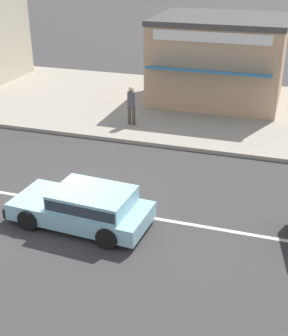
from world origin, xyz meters
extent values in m
plane|color=#383535|center=(0.00, 0.00, 0.00)|extent=(160.00, 160.00, 0.00)
cube|color=silver|center=(0.00, 0.00, 0.00)|extent=(50.40, 0.14, 0.01)
cube|color=#9E9384|center=(0.00, 10.11, 0.07)|extent=(68.00, 10.00, 0.15)
cube|color=#93C6D6|center=(0.78, -0.86, 0.41)|extent=(3.97, 1.95, 0.48)
cube|color=#93C6D6|center=(1.17, -0.89, 0.88)|extent=(2.22, 1.67, 0.46)
cube|color=#28333D|center=(1.17, -0.89, 0.88)|extent=(2.14, 1.70, 0.29)
cube|color=black|center=(-1.20, -0.74, 0.31)|extent=(0.22, 1.68, 0.28)
cube|color=white|center=(-1.21, -1.34, 0.51)|extent=(0.09, 0.24, 0.14)
cube|color=white|center=(-1.13, -0.15, 0.51)|extent=(0.09, 0.24, 0.14)
cylinder|color=black|center=(-0.47, -1.60, 0.30)|extent=(0.61, 0.26, 0.60)
cylinder|color=black|center=(-0.36, 0.02, 0.30)|extent=(0.61, 0.26, 0.60)
cylinder|color=black|center=(1.93, -1.75, 0.30)|extent=(0.61, 0.26, 0.60)
cylinder|color=black|center=(2.03, -0.13, 0.30)|extent=(0.61, 0.26, 0.60)
cylinder|color=#4C4238|center=(-0.53, 6.86, 0.56)|extent=(0.14, 0.14, 0.82)
cylinder|color=#4C4238|center=(-0.33, 6.86, 0.56)|extent=(0.14, 0.14, 0.82)
cylinder|color=#514C56|center=(-0.43, 6.86, 1.28)|extent=(0.34, 0.34, 0.62)
sphere|color=#D6AD89|center=(-0.43, 6.86, 1.70)|extent=(0.22, 0.22, 0.22)
cube|color=tan|center=(2.40, 11.78, 2.02)|extent=(6.04, 5.22, 3.75)
cube|color=#474442|center=(2.40, 11.78, 4.02)|extent=(6.16, 5.33, 0.24)
cube|color=#286BA3|center=(2.40, 8.82, 2.20)|extent=(5.44, 0.90, 0.28)
cube|color=white|center=(2.40, 9.15, 3.60)|extent=(5.13, 0.08, 0.44)
camera|label=1|loc=(5.95, -11.08, 7.11)|focal=50.00mm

